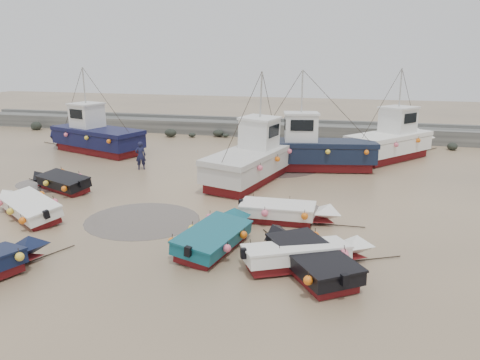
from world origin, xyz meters
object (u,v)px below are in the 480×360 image
object	(u,v)px
dinghy_6	(307,254)
person	(141,169)
dinghy_5	(286,210)
cabin_boat_1	(255,157)
cabin_boat_3	(394,140)
dinghy_2	(216,234)
dinghy_4	(61,180)
cabin_boat_0	(92,134)
dinghy_3	(307,253)
dinghy_0	(29,204)
cabin_boat_2	(306,149)

from	to	relation	value
dinghy_6	person	bearing A→B (deg)	101.01
dinghy_5	cabin_boat_1	xyz separation A→B (m)	(-2.97, 6.83, 0.76)
cabin_boat_1	cabin_boat_3	distance (m)	11.46
dinghy_5	person	distance (m)	12.82
dinghy_2	dinghy_5	distance (m)	4.02
dinghy_6	dinghy_2	bearing A→B (deg)	129.62
cabin_boat_1	dinghy_2	bearing A→B (deg)	-72.93
dinghy_4	dinghy_5	world-z (taller)	same
cabin_boat_3	dinghy_2	bearing A→B (deg)	-74.58
dinghy_6	cabin_boat_0	xyz separation A→B (m)	(-18.07, 15.92, 0.77)
dinghy_3	cabin_boat_1	xyz separation A→B (m)	(-4.40, 11.14, 0.77)
dinghy_0	cabin_boat_1	distance (m)	12.43
dinghy_2	person	distance (m)	13.59
cabin_boat_0	person	bearing A→B (deg)	-105.07
dinghy_4	dinghy_5	size ratio (longest dim) A/B	0.96
dinghy_0	cabin_boat_0	bearing A→B (deg)	53.34
dinghy_2	cabin_boat_1	world-z (taller)	cabin_boat_1
dinghy_5	person	bearing A→B (deg)	-125.91
dinghy_5	cabin_boat_3	xyz separation A→B (m)	(5.29, 14.78, 0.80)
dinghy_6	cabin_boat_3	bearing A→B (deg)	43.85
dinghy_4	dinghy_0	bearing A→B (deg)	-140.61
dinghy_6	cabin_boat_1	world-z (taller)	cabin_boat_1
dinghy_2	person	xyz separation A→B (m)	(-8.41, 10.66, -0.55)
cabin_boat_0	dinghy_6	bearing A→B (deg)	-111.37
dinghy_0	dinghy_6	size ratio (longest dim) A/B	1.02
dinghy_3	person	bearing A→B (deg)	-161.47
cabin_boat_0	dinghy_5	bearing A→B (deg)	-104.70
cabin_boat_0	cabin_boat_2	distance (m)	16.35
dinghy_2	dinghy_3	distance (m)	3.69
dinghy_6	person	xyz separation A→B (m)	(-12.01, 11.66, -0.54)
dinghy_0	dinghy_4	xyz separation A→B (m)	(-1.18, 4.10, 0.01)
dinghy_6	dinghy_3	bearing A→B (deg)	65.73
dinghy_0	dinghy_5	size ratio (longest dim) A/B	1.03
dinghy_3	dinghy_2	bearing A→B (deg)	-131.75
dinghy_3	dinghy_0	bearing A→B (deg)	-127.07
cabin_boat_1	cabin_boat_2	world-z (taller)	same
cabin_boat_1	cabin_boat_3	xyz separation A→B (m)	(8.26, 7.95, 0.04)
dinghy_2	dinghy_4	xyz separation A→B (m)	(-10.59, 5.38, 0.01)
dinghy_3	cabin_boat_2	size ratio (longest dim) A/B	0.52
dinghy_5	dinghy_4	bearing A→B (deg)	-100.23
dinghy_6	cabin_boat_2	bearing A→B (deg)	62.25
dinghy_0	dinghy_5	bearing A→B (deg)	-46.65
dinghy_5	cabin_boat_2	world-z (taller)	cabin_boat_2
dinghy_3	cabin_boat_3	world-z (taller)	cabin_boat_3
dinghy_5	dinghy_6	distance (m)	4.63
dinghy_4	dinghy_6	xyz separation A→B (m)	(14.18, -6.38, -0.01)
cabin_boat_3	person	bearing A→B (deg)	-116.94
person	cabin_boat_2	bearing A→B (deg)	163.07
dinghy_0	dinghy_3	distance (m)	13.17
dinghy_3	cabin_boat_1	bearing A→B (deg)	174.06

